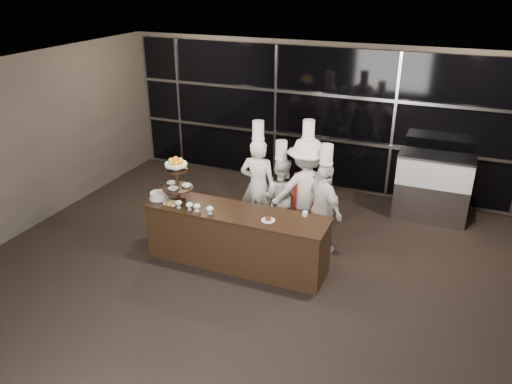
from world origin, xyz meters
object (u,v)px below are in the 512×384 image
at_px(display_case, 433,184).
at_px(buffet_counter, 237,238).
at_px(chef_c, 306,190).
at_px(chef_d, 323,207).
at_px(chef_b, 280,196).
at_px(layer_cake, 159,196).
at_px(chef_a, 258,185).
at_px(display_stand, 177,176).

bearing_deg(display_case, buffet_counter, -133.58).
bearing_deg(chef_c, chef_d, -35.78).
height_order(chef_b, chef_c, chef_c).
bearing_deg(chef_b, chef_d, -20.03).
xyz_separation_m(layer_cake, chef_d, (2.45, 0.95, -0.18)).
bearing_deg(buffet_counter, layer_cake, -177.84).
bearing_deg(display_case, chef_a, -148.89).
distance_m(display_case, chef_c, 2.51).
bearing_deg(buffet_counter, chef_a, 95.08).
bearing_deg(layer_cake, chef_c, 30.61).
distance_m(buffet_counter, chef_b, 1.26).
height_order(chef_c, chef_d, chef_c).
height_order(display_stand, layer_cake, display_stand).
bearing_deg(chef_b, display_case, 33.76).
height_order(display_case, chef_d, chef_d).
xyz_separation_m(buffet_counter, layer_cake, (-1.33, -0.05, 0.51)).
bearing_deg(chef_a, display_stand, -128.65).
relative_size(buffet_counter, chef_a, 1.41).
distance_m(display_stand, layer_cake, 0.49).
height_order(layer_cake, chef_a, chef_a).
bearing_deg(chef_d, display_case, 50.94).
relative_size(buffet_counter, chef_c, 1.35).
relative_size(chef_b, chef_c, 0.81).
xyz_separation_m(display_stand, chef_c, (1.74, 1.17, -0.43)).
bearing_deg(chef_c, display_stand, -146.00).
relative_size(display_stand, chef_b, 0.44).
bearing_deg(layer_cake, chef_d, 21.16).
distance_m(display_case, chef_a, 3.22).
height_order(chef_b, chef_d, chef_d).
xyz_separation_m(layer_cake, chef_c, (2.06, 1.22, -0.06)).
bearing_deg(chef_d, chef_b, 159.97).
bearing_deg(display_stand, chef_d, 22.95).
xyz_separation_m(display_case, chef_c, (-1.91, -1.61, 0.23)).
distance_m(display_stand, chef_c, 2.14).
height_order(buffet_counter, display_case, display_case).
distance_m(display_case, chef_b, 2.85).
bearing_deg(display_case, chef_c, -139.86).
height_order(layer_cake, display_case, display_case).
height_order(layer_cake, chef_b, chef_b).
bearing_deg(chef_d, chef_c, 144.22).
bearing_deg(display_stand, buffet_counter, 0.01).
relative_size(chef_a, chef_c, 0.96).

